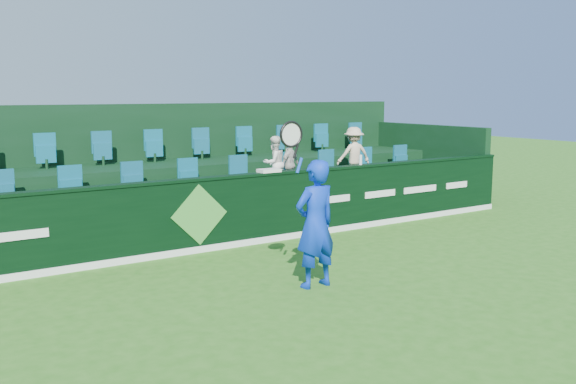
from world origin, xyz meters
TOP-DOWN VIEW (x-y plane):
  - ground at (0.00, 0.00)m, footprint 60.00×60.00m
  - sponsor_hoarding at (0.00, 4.00)m, footprint 16.00×0.25m
  - stand_tier_front at (0.00, 5.10)m, footprint 16.00×2.00m
  - stand_tier_back at (0.00, 7.00)m, footprint 16.00×1.80m
  - stand_rear at (0.00, 7.44)m, footprint 16.00×4.10m
  - seat_row_front at (0.00, 5.50)m, footprint 13.50×0.50m
  - seat_row_back at (0.00, 7.30)m, footprint 13.50×0.50m
  - tennis_player at (0.52, 1.10)m, footprint 1.10×0.49m
  - spectator_left at (2.37, 5.12)m, footprint 0.61×0.51m
  - spectator_middle at (2.77, 5.12)m, footprint 0.66×0.47m
  - spectator_right at (4.56, 5.12)m, footprint 0.90×0.63m
  - towel at (1.54, 4.00)m, footprint 0.41×0.27m
  - drinks_bottle at (3.82, 4.00)m, footprint 0.07×0.07m

SIDE VIEW (x-z plane):
  - ground at x=0.00m, z-range 0.00..0.00m
  - stand_tier_front at x=0.00m, z-range 0.00..0.80m
  - stand_tier_back at x=0.00m, z-range 0.00..1.30m
  - sponsor_hoarding at x=0.00m, z-range 0.00..1.35m
  - tennis_player at x=0.52m, z-range -0.30..2.23m
  - seat_row_front at x=0.00m, z-range 0.80..1.40m
  - stand_rear at x=0.00m, z-range -0.08..2.52m
  - spectator_middle at x=2.77m, z-range 0.80..1.84m
  - spectator_left at x=2.37m, z-range 0.80..1.95m
  - towel at x=1.54m, z-range 1.35..1.41m
  - spectator_right at x=4.56m, z-range 0.80..2.07m
  - drinks_bottle at x=3.82m, z-range 1.35..1.56m
  - seat_row_back at x=0.00m, z-range 1.30..1.90m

